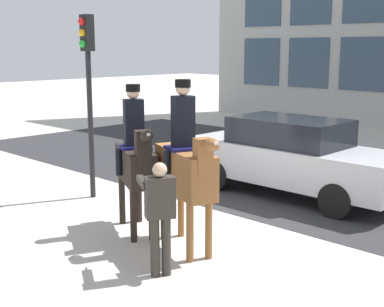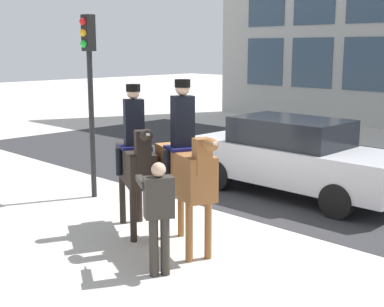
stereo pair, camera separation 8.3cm
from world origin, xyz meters
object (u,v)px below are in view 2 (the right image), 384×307
object	(u,v)px
mounted_horse_lead	(136,160)
traffic_light	(89,76)
mounted_horse_companion	(185,166)
pedestrian_bystander	(158,210)
street_car_near_lane	(294,156)

from	to	relation	value
mounted_horse_lead	traffic_light	distance (m)	2.78
mounted_horse_lead	mounted_horse_companion	world-z (taller)	mounted_horse_companion
pedestrian_bystander	traffic_light	xyz separation A→B (m)	(-3.95, 1.69, 1.59)
mounted_horse_companion	traffic_light	world-z (taller)	traffic_light
mounted_horse_companion	mounted_horse_lead	bearing A→B (deg)	-156.65
mounted_horse_companion	pedestrian_bystander	xyz separation A→B (m)	(0.44, -0.97, -0.38)
mounted_horse_companion	pedestrian_bystander	world-z (taller)	mounted_horse_companion
pedestrian_bystander	mounted_horse_companion	bearing A→B (deg)	-35.20
pedestrian_bystander	street_car_near_lane	size ratio (longest dim) A/B	0.34
mounted_horse_lead	pedestrian_bystander	bearing A→B (deg)	-2.40
mounted_horse_lead	mounted_horse_companion	xyz separation A→B (m)	(1.16, 0.03, 0.06)
street_car_near_lane	mounted_horse_lead	bearing A→B (deg)	-98.76
pedestrian_bystander	traffic_light	world-z (taller)	traffic_light
pedestrian_bystander	street_car_near_lane	world-z (taller)	street_car_near_lane
mounted_horse_lead	traffic_light	world-z (taller)	traffic_light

